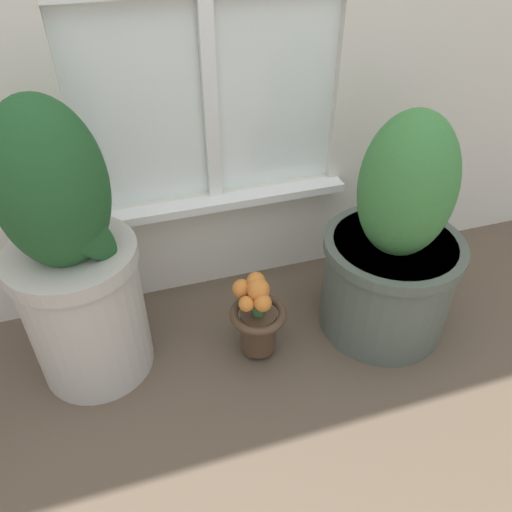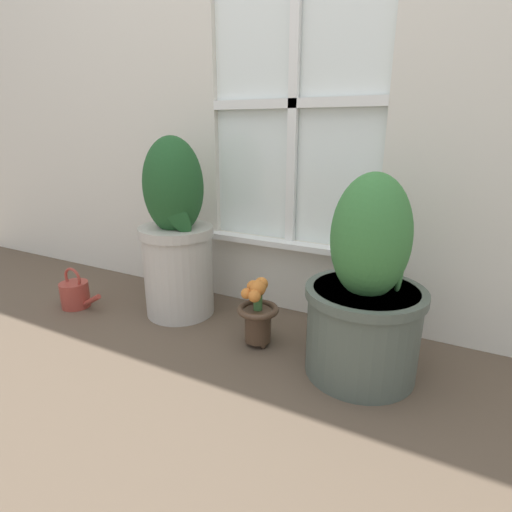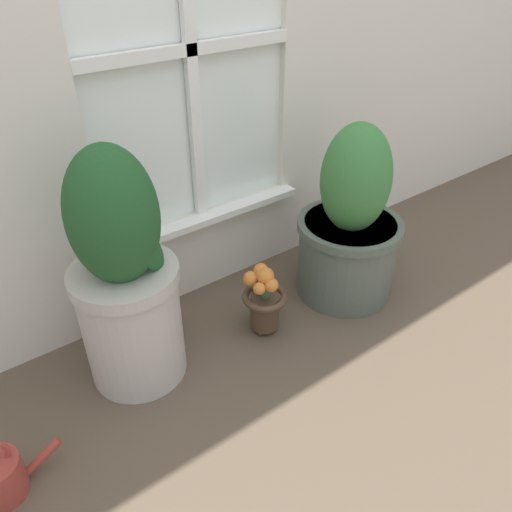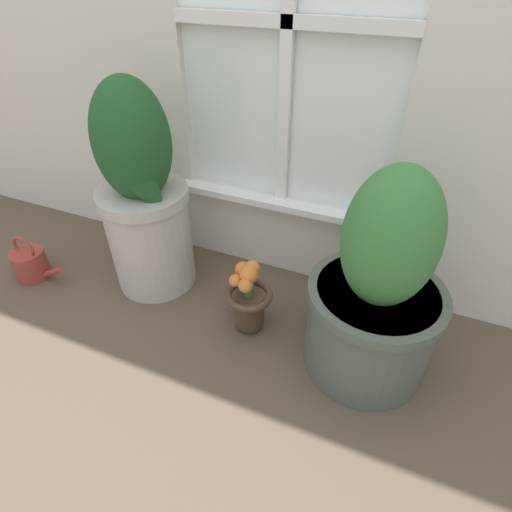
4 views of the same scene
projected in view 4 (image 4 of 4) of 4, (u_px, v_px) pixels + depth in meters
ground_plane at (201, 393)px, 1.15m from camera, size 10.00×10.00×0.00m
potted_plant_left at (144, 201)px, 1.34m from camera, size 0.31×0.31×0.74m
potted_plant_right at (376, 298)px, 1.08m from camera, size 0.37×0.37×0.65m
flower_vase at (248, 297)px, 1.28m from camera, size 0.15×0.15×0.26m
watering_can at (31, 263)px, 1.52m from camera, size 0.22×0.12×0.19m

